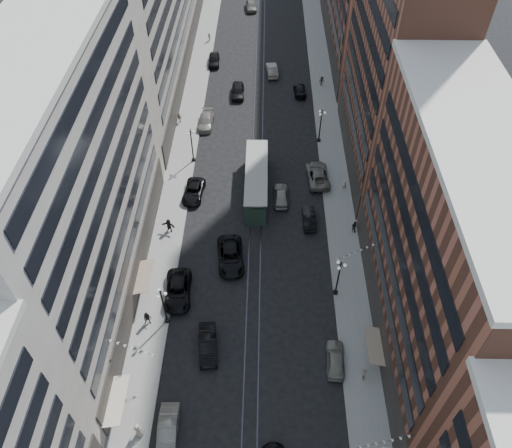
# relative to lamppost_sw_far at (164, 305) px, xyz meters

# --- Properties ---
(ground) EXTENTS (220.00, 220.00, 0.00)m
(ground) POSITION_rel_lamppost_sw_far_xyz_m (9.20, 32.00, -3.10)
(ground) COLOR black
(ground) RESTS_ON ground
(sidewalk_west) EXTENTS (4.00, 180.00, 0.15)m
(sidewalk_west) POSITION_rel_lamppost_sw_far_xyz_m (-1.80, 42.00, -3.02)
(sidewalk_west) COLOR gray
(sidewalk_west) RESTS_ON ground
(sidewalk_east) EXTENTS (4.00, 180.00, 0.15)m
(sidewalk_east) POSITION_rel_lamppost_sw_far_xyz_m (20.20, 42.00, -3.02)
(sidewalk_east) COLOR gray
(sidewalk_east) RESTS_ON ground
(rail_west) EXTENTS (0.12, 180.00, 0.02)m
(rail_west) POSITION_rel_lamppost_sw_far_xyz_m (8.50, 42.00, -3.09)
(rail_west) COLOR #2D2D33
(rail_west) RESTS_ON ground
(rail_east) EXTENTS (0.12, 180.00, 0.02)m
(rail_east) POSITION_rel_lamppost_sw_far_xyz_m (9.90, 42.00, -3.09)
(rail_east) COLOR #2D2D33
(rail_east) RESTS_ON ground
(building_west_mid) EXTENTS (8.00, 36.00, 28.00)m
(building_west_mid) POSITION_rel_lamppost_sw_far_xyz_m (-7.80, 5.00, 10.90)
(building_west_mid) COLOR #ABA698
(building_west_mid) RESTS_ON ground
(building_east_mid) EXTENTS (8.00, 30.00, 24.00)m
(building_east_mid) POSITION_rel_lamppost_sw_far_xyz_m (26.20, -0.00, 8.90)
(building_east_mid) COLOR brown
(building_east_mid) RESTS_ON ground
(building_east_tower) EXTENTS (8.00, 26.00, 42.00)m
(building_east_tower) POSITION_rel_lamppost_sw_far_xyz_m (26.20, 28.00, 17.90)
(building_east_tower) COLOR brown
(building_east_tower) RESTS_ON ground
(lamppost_sw_far) EXTENTS (1.03, 1.14, 5.52)m
(lamppost_sw_far) POSITION_rel_lamppost_sw_far_xyz_m (0.00, 0.00, 0.00)
(lamppost_sw_far) COLOR black
(lamppost_sw_far) RESTS_ON sidewalk_west
(lamppost_sw_mid) EXTENTS (1.03, 1.14, 5.52)m
(lamppost_sw_mid) POSITION_rel_lamppost_sw_far_xyz_m (0.00, 27.00, 0.00)
(lamppost_sw_mid) COLOR black
(lamppost_sw_mid) RESTS_ON sidewalk_west
(lamppost_se_far) EXTENTS (1.03, 1.14, 5.52)m
(lamppost_se_far) POSITION_rel_lamppost_sw_far_xyz_m (18.40, 4.00, 0.00)
(lamppost_se_far) COLOR black
(lamppost_se_far) RESTS_ON sidewalk_east
(lamppost_se_mid) EXTENTS (1.03, 1.14, 5.52)m
(lamppost_se_mid) POSITION_rel_lamppost_sw_far_xyz_m (18.40, 32.00, 0.00)
(lamppost_se_mid) COLOR black
(lamppost_se_mid) RESTS_ON sidewalk_east
(streetcar) EXTENTS (2.92, 13.21, 3.66)m
(streetcar) POSITION_rel_lamppost_sw_far_xyz_m (9.20, 20.79, -1.41)
(streetcar) COLOR #23372A
(streetcar) RESTS_ON ground
(car_1) EXTENTS (1.84, 4.98, 1.63)m
(car_1) POSITION_rel_lamppost_sw_far_xyz_m (1.83, -11.83, -2.28)
(car_1) COLOR slate
(car_1) RESTS_ON ground
(car_2) EXTENTS (3.16, 6.20, 1.68)m
(car_2) POSITION_rel_lamppost_sw_far_xyz_m (0.80, 3.50, -2.26)
(car_2) COLOR black
(car_2) RESTS_ON ground
(car_4) EXTENTS (2.10, 4.63, 1.54)m
(car_4) POSITION_rel_lamppost_sw_far_xyz_m (17.60, -4.49, -2.32)
(car_4) COLOR slate
(car_4) RESTS_ON ground
(car_5) EXTENTS (2.33, 5.23, 1.67)m
(car_5) POSITION_rel_lamppost_sw_far_xyz_m (4.70, -3.16, -2.26)
(car_5) COLOR black
(car_5) RESTS_ON ground
(pedestrian_1) EXTENTS (1.00, 0.64, 1.92)m
(pedestrian_1) POSITION_rel_lamppost_sw_far_xyz_m (-0.78, -12.02, -1.98)
(pedestrian_1) COLOR #9F9783
(pedestrian_1) RESTS_ON sidewalk_west
(pedestrian_2) EXTENTS (0.90, 0.50, 1.85)m
(pedestrian_2) POSITION_rel_lamppost_sw_far_xyz_m (-1.92, -0.34, -2.02)
(pedestrian_2) COLOR black
(pedestrian_2) RESTS_ON sidewalk_west
(pedestrian_4) EXTENTS (0.49, 1.01, 1.70)m
(pedestrian_4) POSITION_rel_lamppost_sw_far_xyz_m (20.18, -6.17, -2.09)
(pedestrian_4) COLOR #C2B4A0
(pedestrian_4) RESTS_ON sidewalk_east
(car_7) EXTENTS (2.95, 5.58, 1.50)m
(car_7) POSITION_rel_lamppost_sw_far_xyz_m (0.80, 19.78, -2.35)
(car_7) COLOR black
(car_7) RESTS_ON ground
(car_8) EXTENTS (2.42, 5.48, 1.56)m
(car_8) POSITION_rel_lamppost_sw_far_xyz_m (1.02, 35.87, -2.31)
(car_8) COLOR gray
(car_8) RESTS_ON ground
(car_9) EXTENTS (2.17, 4.98, 1.67)m
(car_9) POSITION_rel_lamppost_sw_far_xyz_m (0.80, 54.87, -2.26)
(car_9) COLOR black
(car_9) RESTS_ON ground
(car_10) EXTENTS (1.68, 4.46, 1.46)m
(car_10) POSITION_rel_lamppost_sw_far_xyz_m (16.00, 15.09, -2.37)
(car_10) COLOR black
(car_10) RESTS_ON ground
(car_11) EXTENTS (3.31, 6.45, 1.74)m
(car_11) POSITION_rel_lamppost_sw_far_xyz_m (17.60, 23.39, -2.22)
(car_11) COLOR slate
(car_11) RESTS_ON ground
(car_12) EXTENTS (2.17, 4.85, 1.38)m
(car_12) POSITION_rel_lamppost_sw_far_xyz_m (16.06, 45.21, -2.41)
(car_12) COLOR black
(car_12) RESTS_ON ground
(car_13) EXTENTS (2.14, 5.15, 1.74)m
(car_13) POSITION_rel_lamppost_sw_far_xyz_m (5.64, 44.49, -2.22)
(car_13) COLOR black
(car_13) RESTS_ON ground
(car_14) EXTENTS (2.28, 5.25, 1.68)m
(car_14) POSITION_rel_lamppost_sw_far_xyz_m (11.40, 51.47, -2.26)
(car_14) COLOR gray
(car_14) RESTS_ON ground
(pedestrian_5) EXTENTS (1.86, 1.00, 1.93)m
(pedestrian_5) POSITION_rel_lamppost_sw_far_xyz_m (-1.55, 13.16, -1.98)
(pedestrian_5) COLOR black
(pedestrian_5) RESTS_ON sidewalk_west
(pedestrian_6) EXTENTS (1.09, 0.73, 1.70)m
(pedestrian_6) POSITION_rel_lamppost_sw_far_xyz_m (-3.14, 36.36, -2.09)
(pedestrian_6) COLOR #A19886
(pedestrian_6) RESTS_ON sidewalk_west
(pedestrian_7) EXTENTS (0.86, 0.86, 1.62)m
(pedestrian_7) POSITION_rel_lamppost_sw_far_xyz_m (21.55, 13.61, -2.14)
(pedestrian_7) COLOR black
(pedestrian_7) RESTS_ON sidewalk_east
(pedestrian_8) EXTENTS (0.59, 0.41, 1.56)m
(pedestrian_8) POSITION_rel_lamppost_sw_far_xyz_m (21.09, 21.28, -2.16)
(pedestrian_8) COLOR #AFAA91
(pedestrian_8) RESTS_ON sidewalk_east
(pedestrian_9) EXTENTS (1.13, 0.62, 1.65)m
(pedestrian_9) POSITION_rel_lamppost_sw_far_xyz_m (19.91, 47.69, -2.12)
(pedestrian_9) COLOR black
(pedestrian_9) RESTS_ON sidewalk_east
(car_extra_0) EXTENTS (1.96, 4.84, 1.65)m
(car_extra_0) POSITION_rel_lamppost_sw_far_xyz_m (12.52, 19.20, -2.27)
(car_extra_0) COLOR gray
(car_extra_0) RESTS_ON ground
(car_extra_1) EXTENTS (3.67, 6.68, 1.77)m
(car_extra_1) POSITION_rel_lamppost_sw_far_xyz_m (6.39, 8.54, -2.21)
(car_extra_1) COLOR black
(car_extra_1) RESTS_ON ground
(car_extra_2) EXTENTS (2.58, 5.31, 1.75)m
(car_extra_2) POSITION_rel_lamppost_sw_far_xyz_m (6.98, 78.18, -2.22)
(car_extra_2) COLOR #69655D
(car_extra_2) RESTS_ON ground
(pedestrian_extra_0) EXTENTS (0.85, 0.83, 1.58)m
(pedestrian_extra_0) POSITION_rel_lamppost_sw_far_xyz_m (-0.76, 63.41, -2.15)
(pedestrian_extra_0) COLOR beige
(pedestrian_extra_0) RESTS_ON sidewalk_west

